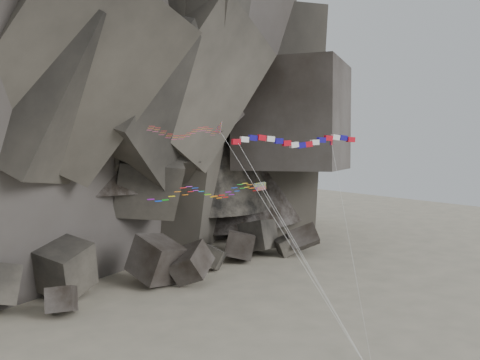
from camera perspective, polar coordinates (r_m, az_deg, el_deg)
headland at (r=115.61m, az=-20.46°, el=13.83°), size 110.00×70.00×84.00m
boulder_field at (r=86.83m, az=-10.24°, el=-9.10°), size 64.62×17.70×9.72m
delta_kite at (r=52.61m, az=-6.17°, el=5.15°), size 13.54×16.73×23.37m
banner_kite at (r=54.06m, az=6.03°, el=4.13°), size 12.69×12.84×21.93m
parafoil_kite at (r=49.78m, az=-3.81°, el=-1.24°), size 16.05×12.76×17.22m
pennant_kite at (r=54.92m, az=10.52°, el=-0.54°), size 4.50×9.22×21.20m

